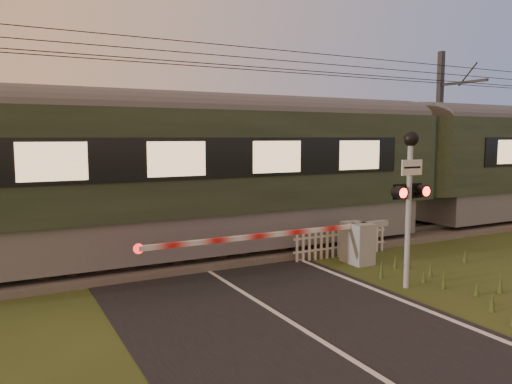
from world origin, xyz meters
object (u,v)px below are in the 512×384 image
boom_gate (347,242)px  crossing_signal (410,181)px  catenary_mast (440,132)px  picket_fence (341,242)px  train (406,165)px

boom_gate → crossing_signal: (-0.11, -2.32, 1.85)m
catenary_mast → picket_fence: bearing=-153.9°
crossing_signal → catenary_mast: size_ratio=0.51×
picket_fence → boom_gate: bearing=-117.9°
boom_gate → catenary_mast: bearing=29.2°
boom_gate → picket_fence: size_ratio=2.20×
boom_gate → crossing_signal: crossing_signal is taller
boom_gate → picket_fence: 0.95m
train → picket_fence: size_ratio=14.37×
crossing_signal → picket_fence: 3.80m
boom_gate → train: bearing=29.7°
train → catenary_mast: size_ratio=6.61×
picket_fence → catenary_mast: size_ratio=0.46×
crossing_signal → catenary_mast: (8.95, 7.27, 1.22)m
crossing_signal → picket_fence: size_ratio=1.10×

